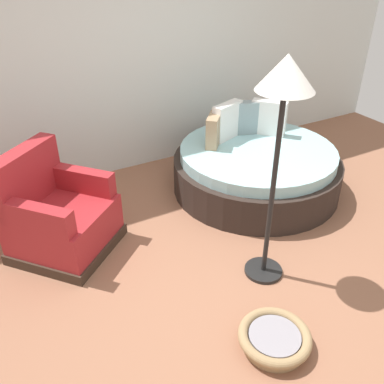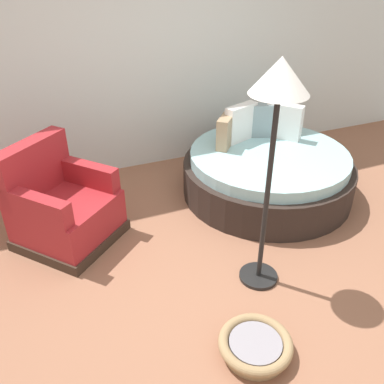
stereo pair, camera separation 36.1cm
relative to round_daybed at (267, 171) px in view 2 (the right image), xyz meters
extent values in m
cube|color=#936047|center=(-1.09, -1.13, -0.27)|extent=(8.00, 8.00, 0.02)
cube|color=silver|center=(-1.09, 1.23, 1.30)|extent=(8.00, 0.12, 3.12)
cylinder|color=#2D231E|center=(0.00, -0.01, -0.07)|extent=(1.84, 1.84, 0.38)
cylinder|color=#9ED1D6|center=(0.00, -0.01, 0.18)|extent=(1.69, 1.69, 0.12)
cube|color=white|center=(0.33, 0.26, 0.44)|extent=(0.34, 0.38, 0.39)
cube|color=gray|center=(0.14, 0.39, 0.43)|extent=(0.39, 0.24, 0.37)
cube|color=white|center=(-0.15, 0.39, 0.44)|extent=(0.42, 0.25, 0.40)
cube|color=tan|center=(-0.37, 0.31, 0.41)|extent=(0.31, 0.33, 0.34)
cube|color=#38281E|center=(-2.14, -0.05, -0.21)|extent=(1.13, 1.13, 0.10)
cube|color=#A32328|center=(-2.14, -0.05, 0.01)|extent=(1.07, 1.07, 0.34)
cube|color=#A32328|center=(-2.34, 0.18, 0.43)|extent=(0.68, 0.62, 0.50)
cube|color=#A32328|center=(-2.38, -0.26, 0.29)|extent=(0.54, 0.59, 0.22)
cube|color=#A32328|center=(-1.90, 0.16, 0.29)|extent=(0.54, 0.59, 0.22)
cylinder|color=#9E7F56|center=(-1.17, -1.83, -0.23)|extent=(0.44, 0.44, 0.06)
torus|color=#9E7F56|center=(-1.17, -1.83, -0.17)|extent=(0.51, 0.51, 0.07)
cylinder|color=gray|center=(-1.17, -1.83, -0.18)|extent=(0.36, 0.36, 0.05)
cylinder|color=black|center=(-0.77, -1.18, -0.25)|extent=(0.32, 0.32, 0.03)
cylinder|color=black|center=(-0.77, -1.18, 0.54)|extent=(0.04, 0.04, 1.55)
cone|color=silver|center=(-0.77, -1.18, 1.44)|extent=(0.40, 0.40, 0.24)
camera|label=1|loc=(-2.60, -3.23, 2.17)|focal=38.91mm
camera|label=2|loc=(-2.28, -3.39, 2.17)|focal=38.91mm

